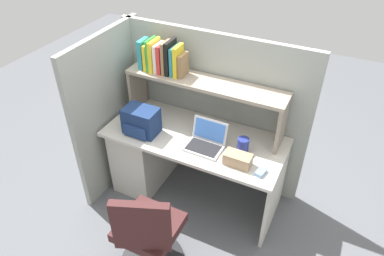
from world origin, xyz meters
name	(u,v)px	position (x,y,z in m)	size (l,w,h in m)	color
ground_plane	(194,193)	(0.00, 0.00, 0.00)	(8.00, 8.00, 0.00)	#595B60
desk	(158,152)	(-0.39, 0.00, 0.40)	(1.60, 0.70, 0.73)	beige
cubicle_partition_rear	(212,110)	(0.00, 0.38, 0.78)	(1.84, 0.05, 1.55)	#939991
cubicle_partition_left	(112,111)	(-0.85, -0.05, 0.78)	(0.05, 1.06, 1.55)	#939991
overhead_hutch	(205,91)	(0.00, 0.20, 1.08)	(1.44, 0.28, 0.45)	gray
reference_books_on_shelf	(163,58)	(-0.41, 0.20, 1.31)	(0.43, 0.20, 0.30)	teal
laptop	(206,141)	(0.15, -0.08, 0.78)	(0.32, 0.26, 0.22)	#B7BABF
backpack	(141,121)	(-0.45, -0.15, 0.85)	(0.30, 0.23, 0.24)	navy
computer_mouse	(261,172)	(0.67, -0.20, 0.75)	(0.06, 0.10, 0.03)	#7299C6
paper_cup	(126,113)	(-0.71, -0.01, 0.77)	(0.08, 0.08, 0.08)	white
tissue_box	(238,159)	(0.47, -0.18, 0.78)	(0.22, 0.12, 0.10)	#9E7F60
snack_canister	(243,145)	(0.45, -0.01, 0.79)	(0.10, 0.10, 0.13)	navy
office_chair	(148,238)	(0.05, -0.89, 0.39)	(0.53, 0.55, 0.93)	black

